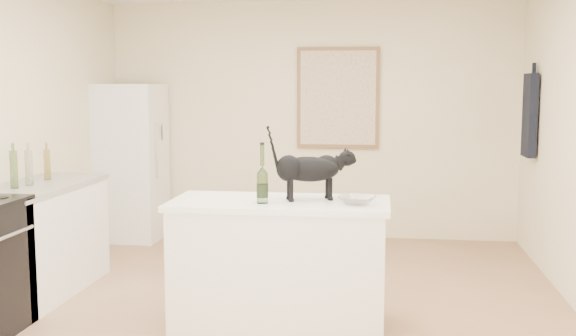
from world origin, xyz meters
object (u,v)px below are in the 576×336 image
Objects in this scene: glass_bowl at (357,200)px; black_cat at (308,172)px; wine_bottle at (262,177)px; fridge at (130,162)px.

black_cat is at bearing 157.44° from glass_bowl.
wine_bottle reaches higher than glass_bowl.
wine_bottle is (1.95, -2.67, 0.23)m from fridge.
fridge is 4.74× the size of wine_bottle.
fridge is 3.37m from black_cat.
fridge is 3.10× the size of black_cat.
fridge is 3.70m from glass_bowl.
black_cat is 0.34m from wine_bottle.
glass_bowl is (2.58, -2.64, 0.08)m from fridge.
fridge is 3.31m from wine_bottle.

